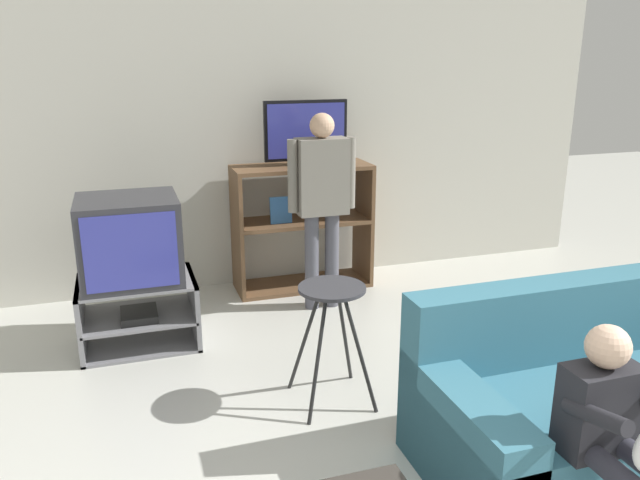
{
  "coord_description": "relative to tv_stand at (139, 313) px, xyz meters",
  "views": [
    {
      "loc": [
        -1.07,
        -1.04,
        1.94
      ],
      "look_at": [
        -0.01,
        2.24,
        0.9
      ],
      "focal_mm": 35.0,
      "sensor_mm": 36.0,
      "label": 1
    }
  ],
  "objects": [
    {
      "name": "wall_back",
      "position": [
        1.04,
        1.02,
        1.07
      ],
      "size": [
        6.4,
        0.06,
        2.6
      ],
      "color": "beige",
      "rests_on": "ground_plane"
    },
    {
      "name": "folding_stool",
      "position": [
        1.02,
        -1.1,
        0.35
      ],
      "size": [
        0.42,
        0.43,
        0.71
      ],
      "color": "black",
      "rests_on": "ground_plane"
    },
    {
      "name": "television_main",
      "position": [
        -0.02,
        0.02,
        0.52
      ],
      "size": [
        0.65,
        0.59,
        0.57
      ],
      "color": "#2D2D33",
      "rests_on": "tv_stand"
    },
    {
      "name": "person_standing_adult",
      "position": [
        1.4,
        0.25,
        0.69
      ],
      "size": [
        0.53,
        0.2,
        1.52
      ],
      "color": "#4C4C56",
      "rests_on": "ground_plane"
    },
    {
      "name": "television_flat",
      "position": [
        1.42,
        0.73,
        1.07
      ],
      "size": [
        0.69,
        0.2,
        0.52
      ],
      "color": "black",
      "rests_on": "media_shelf"
    },
    {
      "name": "couch",
      "position": [
        2.05,
        -2.01,
        0.06
      ],
      "size": [
        1.71,
        0.89,
        0.84
      ],
      "color": "teal",
      "rests_on": "ground_plane"
    },
    {
      "name": "person_seated_child",
      "position": [
        1.65,
        -2.53,
        0.35
      ],
      "size": [
        0.33,
        0.43,
        0.96
      ],
      "color": "#2D2D38",
      "rests_on": "ground_plane"
    },
    {
      "name": "media_shelf",
      "position": [
        1.38,
        0.73,
        0.31
      ],
      "size": [
        1.14,
        0.44,
        1.05
      ],
      "color": "brown",
      "rests_on": "ground_plane"
    },
    {
      "name": "tv_stand",
      "position": [
        0.0,
        0.0,
        0.0
      ],
      "size": [
        0.77,
        0.56,
        0.47
      ],
      "color": "slate",
      "rests_on": "ground_plane"
    }
  ]
}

